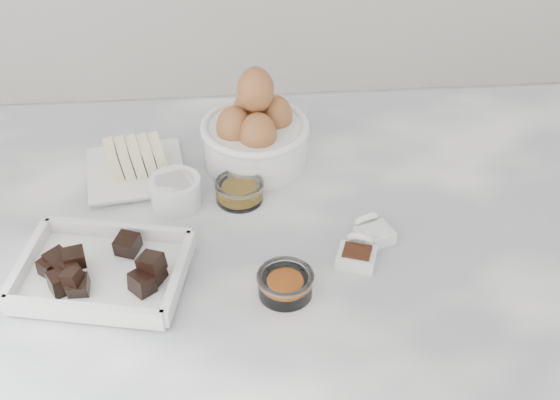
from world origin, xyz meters
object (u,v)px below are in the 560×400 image
Objects in this scene: vanilla_spoon at (358,252)px; salt_spoon at (372,231)px; sugar_ramekin at (176,191)px; egg_bowl at (255,132)px; butter_plate at (133,165)px; honey_bowl at (239,190)px; zest_bowl at (285,283)px; chocolate_dish at (101,267)px.

salt_spoon is (0.03, 0.05, -0.00)m from vanilla_spoon.
egg_bowl reaches higher than sugar_ramekin.
egg_bowl reaches higher than butter_plate.
butter_plate reaches higher than salt_spoon.
salt_spoon is at bearing 57.40° from vanilla_spoon.
honey_bowl is at bearing 150.79° from salt_spoon.
sugar_ramekin is 1.00× the size of zest_bowl.
sugar_ramekin is 1.01× the size of honey_bowl.
sugar_ramekin is 0.44× the size of egg_bowl.
butter_plate is 2.22× the size of honey_bowl.
butter_plate is at bearing -171.17° from egg_bowl.
salt_spoon reaches higher than zest_bowl.
egg_bowl reaches higher than salt_spoon.
zest_bowl is at bearing -53.58° from sugar_ramekin.
chocolate_dish is at bearing 170.06° from zest_bowl.
butter_plate is at bearing 153.41° from salt_spoon.
egg_bowl is 2.45× the size of salt_spoon.
zest_bowl is (0.25, -0.04, -0.01)m from chocolate_dish.
egg_bowl is 2.28× the size of zest_bowl.
honey_bowl is at bearing 40.69° from chocolate_dish.
chocolate_dish is 1.49× the size of butter_plate.
sugar_ramekin is 0.31m from salt_spoon.
egg_bowl reaches higher than honey_bowl.
salt_spoon is (0.29, -0.10, -0.01)m from sugar_ramekin.
chocolate_dish is at bearing -171.10° from salt_spoon.
honey_bowl is at bearing 136.87° from vanilla_spoon.
chocolate_dish is 1.43× the size of egg_bowl.
salt_spoon is at bearing 37.23° from zest_bowl.
egg_bowl reaches higher than vanilla_spoon.
butter_plate is 0.11m from sugar_ramekin.
chocolate_dish is at bearing -129.65° from egg_bowl.
butter_plate is 0.40m from vanilla_spoon.
salt_spoon is (0.36, -0.18, -0.01)m from butter_plate.
sugar_ramekin reaches higher than honey_bowl.
chocolate_dish reaches higher than zest_bowl.
egg_bowl is at bearing 8.83° from butter_plate.
butter_plate is 0.41m from salt_spoon.
salt_spoon is at bearing -19.50° from sugar_ramekin.
butter_plate reaches higher than honey_bowl.
zest_bowl is at bearing -51.86° from butter_plate.
chocolate_dish reaches higher than honey_bowl.
egg_bowl is 0.32m from zest_bowl.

